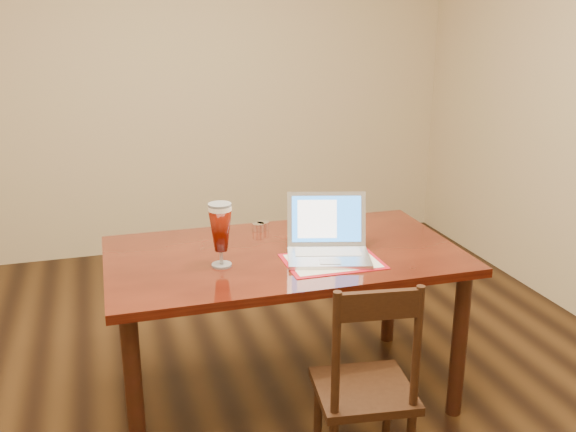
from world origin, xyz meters
name	(u,v)px	position (x,y,z in m)	size (l,w,h in m)	color
room_shell	(232,22)	(0.00, 0.00, 1.76)	(4.51, 5.01, 2.71)	#C9B586
dining_table	(284,268)	(0.27, 0.25, 0.67)	(1.61, 0.92, 1.03)	#51170A
dining_chair	(366,388)	(0.41, -0.40, 0.41)	(0.42, 0.40, 0.88)	black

